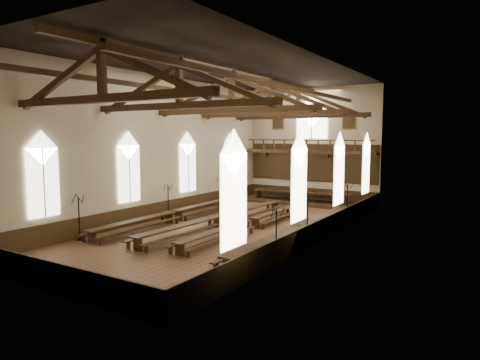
{
  "coord_description": "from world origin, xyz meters",
  "views": [
    {
      "loc": [
        14.48,
        -22.42,
        5.87
      ],
      "look_at": [
        -0.33,
        1.5,
        2.92
      ],
      "focal_mm": 32.0,
      "sensor_mm": 36.0,
      "label": 1
    }
  ],
  "objects_px": {
    "refectory_row_a": "(174,214)",
    "candelabrum_right_near": "(276,244)",
    "refectory_row_d": "(299,229)",
    "candelabrum_left_far": "(220,197)",
    "refectory_row_c": "(249,222)",
    "candelabrum_left_near": "(79,226)",
    "candelabrum_right_far": "(347,209)",
    "candelabrum_left_mid": "(168,208)",
    "dais": "(300,202)",
    "candelabrum_right_mid": "(307,228)",
    "refectory_row_b": "(221,218)",
    "high_table": "(300,193)"
  },
  "relations": [
    {
      "from": "candelabrum_left_mid",
      "to": "candelabrum_left_near",
      "type": "bearing_deg",
      "value": -90.0
    },
    {
      "from": "refectory_row_c",
      "to": "candelabrum_right_near",
      "type": "relative_size",
      "value": 5.41
    },
    {
      "from": "candelabrum_left_near",
      "to": "candelabrum_right_far",
      "type": "xyz_separation_m",
      "value": [
        11.1,
        13.08,
        0.04
      ]
    },
    {
      "from": "refectory_row_a",
      "to": "candelabrum_right_near",
      "type": "xyz_separation_m",
      "value": [
        10.0,
        -4.34,
        0.22
      ]
    },
    {
      "from": "candelabrum_left_near",
      "to": "candelabrum_left_mid",
      "type": "height_order",
      "value": "candelabrum_left_near"
    },
    {
      "from": "candelabrum_left_near",
      "to": "candelabrum_right_mid",
      "type": "xyz_separation_m",
      "value": [
        11.1,
        6.16,
        0.06
      ]
    },
    {
      "from": "candelabrum_right_mid",
      "to": "refectory_row_b",
      "type": "bearing_deg",
      "value": 171.58
    },
    {
      "from": "candelabrum_left_mid",
      "to": "candelabrum_right_far",
      "type": "height_order",
      "value": "candelabrum_right_far"
    },
    {
      "from": "dais",
      "to": "high_table",
      "type": "xyz_separation_m",
      "value": [
        -0.0,
        -0.0,
        0.79
      ]
    },
    {
      "from": "candelabrum_left_far",
      "to": "candelabrum_right_mid",
      "type": "xyz_separation_m",
      "value": [
        11.1,
        -7.78,
        0.1
      ]
    },
    {
      "from": "dais",
      "to": "candelabrum_right_mid",
      "type": "bearing_deg",
      "value": -64.51
    },
    {
      "from": "refectory_row_b",
      "to": "candelabrum_left_mid",
      "type": "distance_m",
      "value": 4.77
    },
    {
      "from": "refectory_row_a",
      "to": "candelabrum_right_near",
      "type": "bearing_deg",
      "value": -23.48
    },
    {
      "from": "candelabrum_left_near",
      "to": "candelabrum_left_far",
      "type": "bearing_deg",
      "value": 90.0
    },
    {
      "from": "refectory_row_b",
      "to": "candelabrum_right_far",
      "type": "height_order",
      "value": "candelabrum_right_far"
    },
    {
      "from": "candelabrum_left_near",
      "to": "refectory_row_b",
      "type": "bearing_deg",
      "value": 56.18
    },
    {
      "from": "refectory_row_a",
      "to": "candelabrum_left_far",
      "type": "relative_size",
      "value": 5.96
    },
    {
      "from": "refectory_row_b",
      "to": "high_table",
      "type": "distance_m",
      "value": 11.48
    },
    {
      "from": "candelabrum_left_mid",
      "to": "refectory_row_d",
      "type": "bearing_deg",
      "value": -4.75
    },
    {
      "from": "high_table",
      "to": "candelabrum_right_near",
      "type": "bearing_deg",
      "value": -69.89
    },
    {
      "from": "refectory_row_b",
      "to": "refectory_row_d",
      "type": "relative_size",
      "value": 0.99
    },
    {
      "from": "dais",
      "to": "candelabrum_left_far",
      "type": "relative_size",
      "value": 4.68
    },
    {
      "from": "refectory_row_d",
      "to": "candelabrum_left_far",
      "type": "distance_m",
      "value": 12.77
    },
    {
      "from": "refectory_row_a",
      "to": "candelabrum_left_near",
      "type": "bearing_deg",
      "value": -99.27
    },
    {
      "from": "candelabrum_right_far",
      "to": "candelabrum_left_mid",
      "type": "bearing_deg",
      "value": -153.12
    },
    {
      "from": "refectory_row_b",
      "to": "high_table",
      "type": "relative_size",
      "value": 1.71
    },
    {
      "from": "refectory_row_d",
      "to": "candelabrum_left_far",
      "type": "relative_size",
      "value": 6.16
    },
    {
      "from": "refectory_row_d",
      "to": "candelabrum_left_far",
      "type": "xyz_separation_m",
      "value": [
        -10.44,
        7.36,
        0.15
      ]
    },
    {
      "from": "refectory_row_c",
      "to": "candelabrum_left_far",
      "type": "relative_size",
      "value": 5.69
    },
    {
      "from": "candelabrum_left_mid",
      "to": "candelabrum_left_far",
      "type": "relative_size",
      "value": 1.01
    },
    {
      "from": "refectory_row_a",
      "to": "refectory_row_c",
      "type": "distance_m",
      "value": 5.75
    },
    {
      "from": "refectory_row_d",
      "to": "high_table",
      "type": "distance_m",
      "value": 13.09
    },
    {
      "from": "refectory_row_c",
      "to": "candelabrum_right_mid",
      "type": "distance_m",
      "value": 4.39
    },
    {
      "from": "candelabrum_right_near",
      "to": "dais",
      "type": "bearing_deg",
      "value": 110.11
    },
    {
      "from": "candelabrum_left_mid",
      "to": "refectory_row_b",
      "type": "bearing_deg",
      "value": -4.22
    },
    {
      "from": "refectory_row_b",
      "to": "candelabrum_right_near",
      "type": "bearing_deg",
      "value": -36.48
    },
    {
      "from": "refectory_row_d",
      "to": "candelabrum_right_mid",
      "type": "relative_size",
      "value": 5.4
    },
    {
      "from": "candelabrum_right_far",
      "to": "candelabrum_left_near",
      "type": "bearing_deg",
      "value": -130.33
    },
    {
      "from": "high_table",
      "to": "candelabrum_right_near",
      "type": "relative_size",
      "value": 3.39
    },
    {
      "from": "refectory_row_c",
      "to": "candelabrum_right_near",
      "type": "distance_m",
      "value": 6.38
    },
    {
      "from": "high_table",
      "to": "refectory_row_b",
      "type": "bearing_deg",
      "value": -92.14
    },
    {
      "from": "candelabrum_left_mid",
      "to": "dais",
      "type": "bearing_deg",
      "value": 65.0
    },
    {
      "from": "candelabrum_left_far",
      "to": "refectory_row_a",
      "type": "bearing_deg",
      "value": -81.27
    },
    {
      "from": "candelabrum_left_far",
      "to": "candelabrum_right_mid",
      "type": "bearing_deg",
      "value": -35.02
    },
    {
      "from": "refectory_row_d",
      "to": "candelabrum_right_far",
      "type": "bearing_deg",
      "value": 84.17
    },
    {
      "from": "refectory_row_c",
      "to": "candelabrum_left_near",
      "type": "relative_size",
      "value": 5.36
    },
    {
      "from": "candelabrum_left_near",
      "to": "candelabrum_right_far",
      "type": "bearing_deg",
      "value": 49.67
    },
    {
      "from": "dais",
      "to": "high_table",
      "type": "bearing_deg",
      "value": -91.79
    },
    {
      "from": "refectory_row_c",
      "to": "dais",
      "type": "height_order",
      "value": "refectory_row_c"
    },
    {
      "from": "refectory_row_d",
      "to": "candelabrum_right_mid",
      "type": "bearing_deg",
      "value": -32.47
    }
  ]
}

